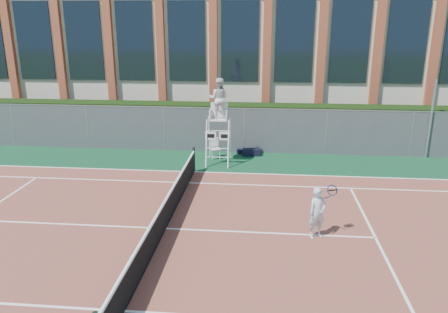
# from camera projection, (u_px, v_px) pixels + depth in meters

# --- Properties ---
(ground) EXTENTS (120.00, 120.00, 0.00)m
(ground) POSITION_uv_depth(u_px,v_px,m) (165.00, 229.00, 13.64)
(ground) COLOR #233814
(apron) EXTENTS (36.00, 20.00, 0.01)m
(apron) POSITION_uv_depth(u_px,v_px,m) (172.00, 216.00, 14.59)
(apron) COLOR #0B311A
(apron) RESTS_ON ground
(tennis_court) EXTENTS (23.77, 10.97, 0.02)m
(tennis_court) POSITION_uv_depth(u_px,v_px,m) (165.00, 229.00, 13.64)
(tennis_court) COLOR brown
(tennis_court) RESTS_ON apron
(tennis_net) EXTENTS (0.10, 11.30, 1.10)m
(tennis_net) POSITION_uv_depth(u_px,v_px,m) (165.00, 214.00, 13.49)
(tennis_net) COLOR black
(tennis_net) RESTS_ON ground
(fence) EXTENTS (40.00, 0.06, 2.20)m
(fence) POSITION_uv_depth(u_px,v_px,m) (204.00, 130.00, 21.70)
(fence) COLOR #595E60
(fence) RESTS_ON ground
(hedge) EXTENTS (40.00, 1.40, 2.20)m
(hedge) POSITION_uv_depth(u_px,v_px,m) (207.00, 125.00, 22.84)
(hedge) COLOR black
(hedge) RESTS_ON ground
(building) EXTENTS (45.00, 10.60, 8.22)m
(building) POSITION_uv_depth(u_px,v_px,m) (222.00, 55.00, 29.52)
(building) COLOR beige
(building) RESTS_ON ground
(steel_pole) EXTENTS (0.12, 0.12, 3.73)m
(steel_pole) POSITION_uv_depth(u_px,v_px,m) (431.00, 120.00, 20.40)
(steel_pole) COLOR #9EA0A5
(steel_pole) RESTS_ON ground
(umpire_chair) EXTENTS (1.10, 1.69, 3.93)m
(umpire_chair) POSITION_uv_depth(u_px,v_px,m) (219.00, 101.00, 19.43)
(umpire_chair) COLOR white
(umpire_chair) RESTS_ON ground
(plastic_chair) EXTENTS (0.59, 0.59, 0.98)m
(plastic_chair) POSITION_uv_depth(u_px,v_px,m) (214.00, 146.00, 20.73)
(plastic_chair) COLOR silver
(plastic_chair) RESTS_ON apron
(sports_bag_near) EXTENTS (0.87, 0.43, 0.36)m
(sports_bag_near) POSITION_uv_depth(u_px,v_px,m) (251.00, 152.00, 21.18)
(sports_bag_near) COLOR black
(sports_bag_near) RESTS_ON apron
(sports_bag_far) EXTENTS (0.57, 0.26, 0.22)m
(sports_bag_far) POSITION_uv_depth(u_px,v_px,m) (242.00, 151.00, 21.54)
(sports_bag_far) COLOR black
(sports_bag_far) RESTS_ON apron
(tennis_player) EXTENTS (0.94, 0.72, 1.58)m
(tennis_player) POSITION_uv_depth(u_px,v_px,m) (317.00, 213.00, 12.89)
(tennis_player) COLOR silver
(tennis_player) RESTS_ON tennis_court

